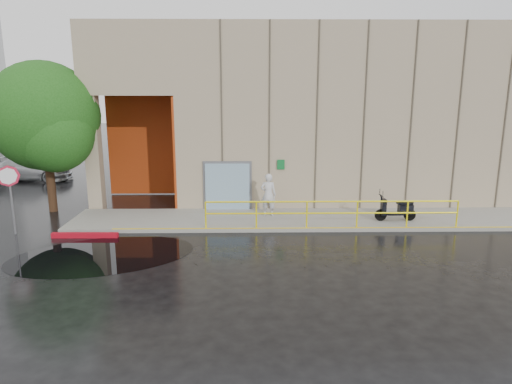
% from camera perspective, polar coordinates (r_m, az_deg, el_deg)
% --- Properties ---
extents(ground, '(120.00, 120.00, 0.00)m').
position_cam_1_polar(ground, '(14.38, -5.40, -8.76)').
color(ground, black).
rests_on(ground, ground).
extents(sidewalk, '(20.00, 3.00, 0.15)m').
position_cam_1_polar(sidewalk, '(18.80, 7.93, -3.39)').
color(sidewalk, gray).
rests_on(sidewalk, ground).
extents(building, '(20.00, 10.17, 8.00)m').
position_cam_1_polar(building, '(24.67, 8.49, 10.16)').
color(building, gray).
rests_on(building, ground).
extents(guardrail, '(9.56, 0.06, 1.03)m').
position_cam_1_polar(guardrail, '(17.39, 9.48, -2.69)').
color(guardrail, '#FEEC0D').
rests_on(guardrail, sidewalk).
extents(person, '(0.70, 0.52, 1.76)m').
position_cam_1_polar(person, '(18.70, 1.55, -0.33)').
color(person, silver).
rests_on(person, sidewalk).
extents(scooter, '(1.63, 0.54, 1.26)m').
position_cam_1_polar(scooter, '(18.81, 17.16, -1.32)').
color(scooter, black).
rests_on(scooter, sidewalk).
extents(stop_sign, '(0.67, 0.47, 2.59)m').
position_cam_1_polar(stop_sign, '(18.74, -28.45, 0.83)').
color(stop_sign, slate).
rests_on(stop_sign, ground).
extents(red_curb, '(2.40, 0.22, 0.18)m').
position_cam_1_polar(red_curb, '(17.69, -20.60, -5.08)').
color(red_curb, '#9F0917').
rests_on(red_curb, ground).
extents(puddle, '(6.65, 5.14, 0.01)m').
position_cam_1_polar(puddle, '(15.71, -18.60, -7.49)').
color(puddle, black).
rests_on(puddle, ground).
extents(car_c, '(4.84, 2.40, 1.35)m').
position_cam_1_polar(car_c, '(29.98, -26.24, 2.63)').
color(car_c, silver).
rests_on(car_c, ground).
extents(tree_near, '(4.59, 4.59, 6.44)m').
position_cam_1_polar(tree_near, '(21.24, -24.70, 8.11)').
color(tree_near, black).
rests_on(tree_near, ground).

